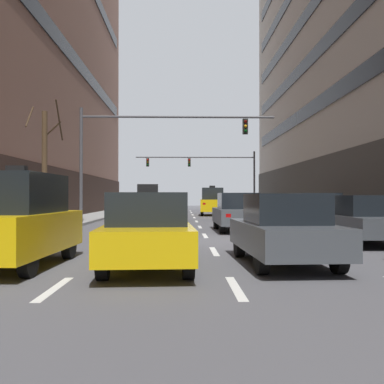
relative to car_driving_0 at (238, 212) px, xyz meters
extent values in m
plane|color=#515156|center=(-1.57, -4.32, -0.83)|extent=(120.00, 120.00, 0.00)
cube|color=silver|center=(-4.59, -12.32, -0.83)|extent=(0.16, 2.00, 0.01)
cube|color=silver|center=(-4.59, -7.32, -0.83)|extent=(0.16, 2.00, 0.01)
cube|color=silver|center=(-4.59, -2.32, -0.83)|extent=(0.16, 2.00, 0.01)
cube|color=silver|center=(-4.59, 2.68, -0.83)|extent=(0.16, 2.00, 0.01)
cube|color=silver|center=(-4.59, 7.68, -0.83)|extent=(0.16, 2.00, 0.01)
cube|color=silver|center=(-4.59, 12.68, -0.83)|extent=(0.16, 2.00, 0.01)
cube|color=silver|center=(-4.59, 17.68, -0.83)|extent=(0.16, 2.00, 0.01)
cube|color=silver|center=(-4.59, 22.68, -0.83)|extent=(0.16, 2.00, 0.01)
cube|color=silver|center=(-4.59, 27.68, -0.83)|extent=(0.16, 2.00, 0.01)
cube|color=silver|center=(-1.57, -12.32, -0.83)|extent=(0.16, 2.00, 0.01)
cube|color=silver|center=(-1.57, -7.32, -0.83)|extent=(0.16, 2.00, 0.01)
cube|color=silver|center=(-1.57, -2.32, -0.83)|extent=(0.16, 2.00, 0.01)
cube|color=silver|center=(-1.57, 2.68, -0.83)|extent=(0.16, 2.00, 0.01)
cube|color=silver|center=(-1.57, 7.68, -0.83)|extent=(0.16, 2.00, 0.01)
cube|color=silver|center=(-1.57, 12.68, -0.83)|extent=(0.16, 2.00, 0.01)
cube|color=silver|center=(-1.57, 17.68, -0.83)|extent=(0.16, 2.00, 0.01)
cube|color=silver|center=(-1.57, 22.68, -0.83)|extent=(0.16, 2.00, 0.01)
cube|color=silver|center=(-1.57, 27.68, -0.83)|extent=(0.16, 2.00, 0.01)
cube|color=silver|center=(1.45, -7.32, -0.83)|extent=(0.16, 2.00, 0.01)
cube|color=silver|center=(1.45, -2.32, -0.83)|extent=(0.16, 2.00, 0.01)
cube|color=silver|center=(1.45, 2.68, -0.83)|extent=(0.16, 2.00, 0.01)
cube|color=silver|center=(1.45, 7.68, -0.83)|extent=(0.16, 2.00, 0.01)
cube|color=silver|center=(1.45, 12.68, -0.83)|extent=(0.16, 2.00, 0.01)
cube|color=silver|center=(1.45, 17.68, -0.83)|extent=(0.16, 2.00, 0.01)
cube|color=silver|center=(1.45, 22.68, -0.83)|extent=(0.16, 2.00, 0.01)
cube|color=silver|center=(1.45, 27.68, -0.83)|extent=(0.16, 2.00, 0.01)
cylinder|color=black|center=(-0.84, 1.43, -0.50)|extent=(0.23, 0.68, 0.68)
cylinder|color=black|center=(0.80, 1.45, -0.50)|extent=(0.23, 0.68, 0.68)
cylinder|color=black|center=(-0.81, -1.34, -0.50)|extent=(0.23, 0.68, 0.68)
cylinder|color=black|center=(0.84, -1.32, -0.50)|extent=(0.23, 0.68, 0.68)
cube|color=#474C51|center=(0.00, 0.06, -0.17)|extent=(1.94, 4.54, 0.66)
cube|color=black|center=(0.00, -0.15, 0.51)|extent=(1.66, 1.97, 0.70)
cube|color=white|center=(-0.69, 2.27, -0.05)|extent=(0.21, 0.08, 0.14)
cube|color=red|center=(-0.64, -2.17, -0.05)|extent=(0.21, 0.08, 0.14)
cube|color=white|center=(0.64, 2.28, -0.05)|extent=(0.21, 0.08, 0.14)
cube|color=red|center=(0.69, -2.15, -0.05)|extent=(0.21, 0.08, 0.14)
cylinder|color=black|center=(-1.01, -8.46, -0.51)|extent=(0.24, 0.65, 0.64)
cylinder|color=black|center=(0.54, -8.40, -0.51)|extent=(0.24, 0.65, 0.64)
cylinder|color=black|center=(-0.91, -11.07, -0.51)|extent=(0.24, 0.65, 0.64)
cylinder|color=black|center=(0.64, -11.01, -0.51)|extent=(0.24, 0.65, 0.64)
cube|color=#474C51|center=(-0.19, -9.73, -0.20)|extent=(1.95, 4.33, 0.62)
cube|color=black|center=(-0.18, -9.93, 0.43)|extent=(1.62, 1.90, 0.66)
cube|color=white|center=(-0.89, -7.67, -0.10)|extent=(0.20, 0.09, 0.14)
cube|color=red|center=(-0.73, -11.85, -0.10)|extent=(0.20, 0.09, 0.14)
cube|color=white|center=(0.36, -7.62, -0.10)|extent=(0.20, 0.09, 0.14)
cube|color=red|center=(0.52, -11.80, -0.10)|extent=(0.20, 0.09, 0.14)
cylinder|color=black|center=(-6.78, -8.66, -0.52)|extent=(0.24, 0.64, 0.63)
cylinder|color=black|center=(-5.25, -8.73, -0.52)|extent=(0.24, 0.64, 0.63)
cylinder|color=black|center=(-5.37, -11.31, -0.52)|extent=(0.24, 0.64, 0.63)
cube|color=yellow|center=(-6.08, -9.98, -0.09)|extent=(1.95, 4.28, 0.86)
cube|color=black|center=(-6.08, -9.98, 0.77)|extent=(1.64, 2.55, 0.86)
cube|color=white|center=(-6.59, -7.90, 0.06)|extent=(0.19, 0.09, 0.13)
cube|color=white|center=(-5.37, -7.95, 0.06)|extent=(0.19, 0.09, 0.13)
cube|color=red|center=(-5.56, -12.07, 0.06)|extent=(0.19, 0.09, 0.13)
cube|color=black|center=(-6.08, -9.98, 1.29)|extent=(0.43, 0.21, 0.17)
cylinder|color=black|center=(-0.78, 18.09, -0.49)|extent=(0.26, 0.70, 0.69)
cylinder|color=black|center=(0.90, 18.02, -0.49)|extent=(0.26, 0.70, 0.69)
cylinder|color=black|center=(-0.89, 15.25, -0.49)|extent=(0.26, 0.70, 0.69)
cylinder|color=black|center=(0.78, 15.18, -0.49)|extent=(0.26, 0.70, 0.69)
cube|color=yellow|center=(0.00, 16.64, -0.02)|extent=(2.12, 4.69, 0.94)
cube|color=black|center=(0.00, 16.64, 0.93)|extent=(1.79, 2.80, 0.94)
cube|color=white|center=(-0.58, 18.93, 0.15)|extent=(0.21, 0.09, 0.15)
cube|color=red|center=(-0.77, 14.40, 0.15)|extent=(0.21, 0.09, 0.15)
cube|color=white|center=(0.77, 18.87, 0.15)|extent=(0.21, 0.09, 0.15)
cube|color=red|center=(0.58, 14.34, 0.15)|extent=(0.21, 0.09, 0.15)
cube|color=black|center=(0.00, 16.64, 1.50)|extent=(0.47, 0.23, 0.19)
cylinder|color=black|center=(-4.04, -8.95, -0.51)|extent=(0.25, 0.66, 0.65)
cylinder|color=black|center=(-2.47, -8.88, -0.51)|extent=(0.25, 0.66, 0.65)
cylinder|color=black|center=(-3.92, -11.59, -0.51)|extent=(0.25, 0.66, 0.65)
cylinder|color=black|center=(-2.35, -11.52, -0.51)|extent=(0.25, 0.66, 0.65)
cube|color=yellow|center=(-3.20, -10.24, -0.20)|extent=(2.00, 4.39, 0.63)
cube|color=black|center=(-3.19, -10.43, 0.45)|extent=(1.65, 1.93, 0.67)
cube|color=white|center=(-3.92, -8.15, -0.09)|extent=(0.20, 0.09, 0.14)
cube|color=red|center=(-3.73, -12.38, -0.09)|extent=(0.20, 0.09, 0.14)
cube|color=white|center=(-2.66, -8.10, -0.09)|extent=(0.20, 0.09, 0.14)
cube|color=red|center=(-2.47, -12.32, -0.09)|extent=(0.20, 0.09, 0.14)
cube|color=black|center=(-3.19, -10.43, 0.87)|extent=(0.44, 0.22, 0.18)
cylinder|color=black|center=(2.67, -4.17, -0.52)|extent=(0.21, 0.63, 0.63)
cylinder|color=black|center=(4.20, -4.18, -0.52)|extent=(0.21, 0.63, 0.63)
cylinder|color=black|center=(2.66, -6.74, -0.52)|extent=(0.21, 0.63, 0.63)
cube|color=#474C51|center=(3.43, -5.46, -0.21)|extent=(1.78, 4.20, 0.61)
cube|color=black|center=(3.42, -5.65, 0.41)|extent=(1.54, 1.82, 0.65)
cube|color=white|center=(2.82, -3.40, -0.11)|extent=(0.19, 0.08, 0.13)
cube|color=red|center=(2.80, -7.51, -0.11)|extent=(0.19, 0.08, 0.13)
cube|color=white|center=(4.05, -3.40, -0.11)|extent=(0.19, 0.08, 0.13)
cylinder|color=black|center=(2.58, 1.28, -0.50)|extent=(0.24, 0.68, 0.67)
cylinder|color=black|center=(4.21, 1.31, -0.50)|extent=(0.24, 0.68, 0.67)
cylinder|color=black|center=(2.64, -1.48, -0.50)|extent=(0.24, 0.68, 0.67)
cylinder|color=black|center=(4.27, -1.44, -0.50)|extent=(0.24, 0.68, 0.67)
cube|color=white|center=(3.43, -0.08, -0.17)|extent=(1.97, 4.53, 0.65)
cube|color=black|center=(3.43, -0.29, 0.50)|extent=(1.67, 1.97, 0.69)
cube|color=white|center=(2.72, 2.11, -0.06)|extent=(0.21, 0.09, 0.14)
cube|color=red|center=(2.81, -2.30, -0.06)|extent=(0.21, 0.09, 0.14)
cube|color=white|center=(4.04, 2.14, -0.06)|extent=(0.21, 0.09, 0.14)
cube|color=red|center=(4.13, -2.27, -0.06)|extent=(0.21, 0.09, 0.14)
cylinder|color=black|center=(2.66, 7.71, -0.51)|extent=(0.23, 0.66, 0.65)
cylinder|color=black|center=(4.24, 7.67, -0.51)|extent=(0.23, 0.66, 0.65)
cylinder|color=black|center=(2.61, 5.04, -0.51)|extent=(0.23, 0.66, 0.65)
cylinder|color=black|center=(4.19, 5.00, -0.51)|extent=(0.23, 0.66, 0.65)
cube|color=white|center=(3.43, 6.35, -0.19)|extent=(1.91, 4.39, 0.63)
cube|color=black|center=(3.42, 6.16, 0.46)|extent=(1.62, 1.91, 0.67)
cube|color=white|center=(2.83, 8.50, -0.08)|extent=(0.20, 0.08, 0.14)
cube|color=red|center=(2.74, 4.23, -0.08)|extent=(0.20, 0.08, 0.14)
cube|color=white|center=(4.11, 8.48, -0.08)|extent=(0.20, 0.08, 0.14)
cube|color=red|center=(4.02, 4.21, -0.08)|extent=(0.20, 0.08, 0.14)
cylinder|color=#4C4C51|center=(-8.01, 4.90, 2.45)|extent=(0.18, 0.18, 6.29)
cylinder|color=#4C4C51|center=(-2.69, 4.90, 5.10)|extent=(10.66, 0.12, 0.12)
cube|color=black|center=(1.04, 4.90, 4.58)|extent=(0.28, 0.24, 0.84)
sphere|color=#4B0704|center=(1.04, 4.76, 4.84)|extent=(0.17, 0.17, 0.17)
sphere|color=orange|center=(1.04, 4.76, 4.58)|extent=(0.17, 0.17, 0.17)
sphere|color=#073E10|center=(1.04, 4.76, 4.32)|extent=(0.17, 0.17, 0.17)
cylinder|color=#4C4C51|center=(4.88, 25.45, 2.30)|extent=(0.18, 0.18, 5.98)
cylinder|color=#4C4C51|center=(-1.13, 25.45, 4.67)|extent=(12.00, 0.12, 0.12)
cube|color=black|center=(-1.73, 25.45, 4.15)|extent=(0.28, 0.24, 0.84)
sphere|color=red|center=(-1.73, 25.31, 4.41)|extent=(0.17, 0.17, 0.17)
sphere|color=#523505|center=(-1.73, 25.31, 4.15)|extent=(0.17, 0.17, 0.17)
sphere|color=#073E10|center=(-1.73, 25.31, 3.89)|extent=(0.17, 0.17, 0.17)
cube|color=black|center=(-5.93, 25.45, 4.15)|extent=(0.28, 0.24, 0.84)
sphere|color=red|center=(-5.93, 25.31, 4.41)|extent=(0.17, 0.17, 0.17)
sphere|color=#523505|center=(-5.93, 25.31, 4.15)|extent=(0.17, 0.17, 0.17)
sphere|color=#073E10|center=(-5.93, 25.31, 3.89)|extent=(0.17, 0.17, 0.17)
cylinder|color=#4C3823|center=(-8.70, 0.59, 1.94)|extent=(0.25, 0.25, 5.26)
cylinder|color=#42301E|center=(-8.52, 1.06, 3.78)|extent=(1.00, 0.44, 0.79)
cylinder|color=#42301E|center=(-8.05, 0.62, 4.16)|extent=(0.13, 1.36, 1.66)
cylinder|color=#42301E|center=(-9.36, 0.53, 4.31)|extent=(0.20, 1.37, 1.17)
camera|label=1|loc=(-2.47, -19.83, 0.70)|focal=41.96mm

